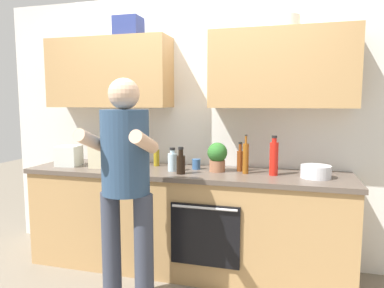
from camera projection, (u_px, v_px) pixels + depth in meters
ground_plane at (185, 268)px, 3.21m from camera, size 12.00×12.00×0.00m
back_wall_unit at (193, 102)px, 3.29m from camera, size 4.00×0.38×2.50m
counter at (185, 220)px, 3.15m from camera, size 2.84×0.67×0.90m
person_standing at (125, 175)px, 2.51m from camera, size 0.49×0.45×1.67m
bottle_wine at (131, 154)px, 3.30m from camera, size 0.07×0.07×0.27m
bottle_water at (172, 161)px, 3.07m from camera, size 0.08×0.08×0.21m
bottle_hotsauce at (274, 158)px, 2.89m from camera, size 0.07×0.07×0.33m
bottle_syrup at (246, 158)px, 2.96m from camera, size 0.05×0.05×0.33m
bottle_oil at (156, 157)px, 3.32m from camera, size 0.05×0.05×0.22m
bottle_soy at (181, 163)px, 2.95m from camera, size 0.07×0.07×0.23m
bottle_vinegar at (240, 160)px, 3.06m from camera, size 0.06×0.06×0.26m
cup_tea at (196, 164)px, 3.16m from camera, size 0.07×0.07×0.09m
mixing_bowl at (316, 172)px, 2.80m from camera, size 0.24×0.24×0.10m
potted_herb at (217, 156)px, 3.05m from camera, size 0.17×0.17×0.25m
grocery_bag_produce at (69, 156)px, 3.33m from camera, size 0.22×0.21×0.19m
grocery_bag_rice at (104, 155)px, 3.24m from camera, size 0.27×0.19×0.23m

